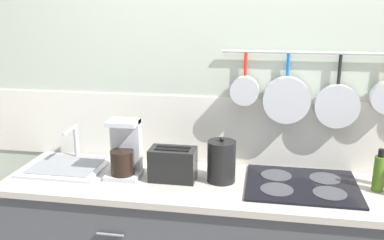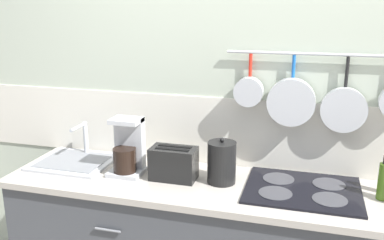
{
  "view_description": "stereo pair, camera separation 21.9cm",
  "coord_description": "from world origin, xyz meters",
  "px_view_note": "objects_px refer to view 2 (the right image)",
  "views": [
    {
      "loc": [
        0.1,
        -2.08,
        1.83
      ],
      "look_at": [
        -0.26,
        0.0,
        1.25
      ],
      "focal_mm": 40.0,
      "sensor_mm": 36.0,
      "label": 1
    },
    {
      "loc": [
        0.32,
        -2.03,
        1.83
      ],
      "look_at": [
        -0.26,
        0.0,
        1.25
      ],
      "focal_mm": 40.0,
      "sensor_mm": 36.0,
      "label": 2
    }
  ],
  "objects_px": {
    "toaster": "(174,163)",
    "bottle_vinegar": "(384,180)",
    "kettle": "(222,162)",
    "coffee_maker": "(128,151)"
  },
  "relations": [
    {
      "from": "coffee_maker",
      "to": "toaster",
      "type": "relative_size",
      "value": 1.21
    },
    {
      "from": "kettle",
      "to": "toaster",
      "type": "bearing_deg",
      "value": -173.82
    },
    {
      "from": "kettle",
      "to": "bottle_vinegar",
      "type": "relative_size",
      "value": 1.11
    },
    {
      "from": "toaster",
      "to": "kettle",
      "type": "relative_size",
      "value": 1.06
    },
    {
      "from": "coffee_maker",
      "to": "bottle_vinegar",
      "type": "xyz_separation_m",
      "value": [
        1.33,
        0.03,
        -0.03
      ]
    },
    {
      "from": "toaster",
      "to": "bottle_vinegar",
      "type": "height_order",
      "value": "bottle_vinegar"
    },
    {
      "from": "coffee_maker",
      "to": "toaster",
      "type": "height_order",
      "value": "coffee_maker"
    },
    {
      "from": "toaster",
      "to": "bottle_vinegar",
      "type": "distance_m",
      "value": 1.05
    },
    {
      "from": "toaster",
      "to": "kettle",
      "type": "xyz_separation_m",
      "value": [
        0.26,
        0.03,
        0.02
      ]
    },
    {
      "from": "coffee_maker",
      "to": "bottle_vinegar",
      "type": "relative_size",
      "value": 1.42
    }
  ]
}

